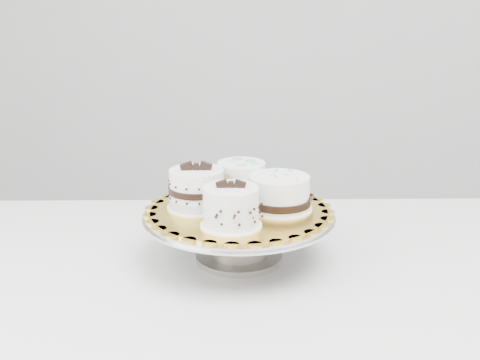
# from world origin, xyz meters

# --- Properties ---
(table) EXTENTS (1.34, 0.95, 0.75)m
(table) POSITION_xyz_m (0.02, 0.18, 0.68)
(table) COLOR white
(table) RESTS_ON floor
(cake_stand) EXTENTS (0.37, 0.37, 0.10)m
(cake_stand) POSITION_xyz_m (-0.01, 0.23, 0.82)
(cake_stand) COLOR gray
(cake_stand) RESTS_ON table
(cake_board) EXTENTS (0.41, 0.41, 0.00)m
(cake_board) POSITION_xyz_m (-0.01, 0.23, 0.85)
(cake_board) COLOR gold
(cake_board) RESTS_ON cake_stand
(cake_swirl) EXTENTS (0.11, 0.11, 0.09)m
(cake_swirl) POSITION_xyz_m (-0.02, 0.15, 0.89)
(cake_swirl) COLOR white
(cake_swirl) RESTS_ON cake_board
(cake_banded) EXTENTS (0.12, 0.12, 0.09)m
(cake_banded) POSITION_xyz_m (-0.09, 0.24, 0.89)
(cake_banded) COLOR white
(cake_banded) RESTS_ON cake_board
(cake_dots) EXTENTS (0.12, 0.12, 0.07)m
(cake_dots) POSITION_xyz_m (-0.01, 0.31, 0.89)
(cake_dots) COLOR white
(cake_dots) RESTS_ON cake_board
(cake_ribbon) EXTENTS (0.14, 0.14, 0.07)m
(cake_ribbon) POSITION_xyz_m (0.07, 0.24, 0.88)
(cake_ribbon) COLOR white
(cake_ribbon) RESTS_ON cake_board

